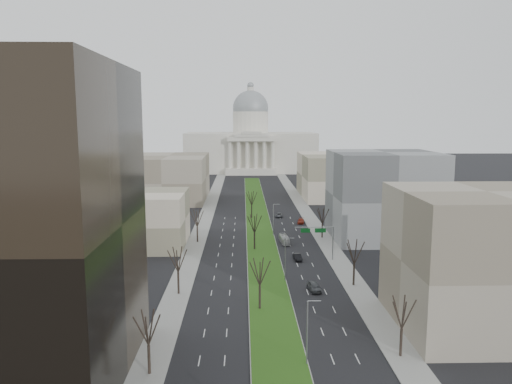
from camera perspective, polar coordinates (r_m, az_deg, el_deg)
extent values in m
plane|color=black|center=(166.80, 0.19, -3.02)|extent=(600.00, 600.00, 0.00)
cube|color=#999993|center=(165.80, 0.20, -3.06)|extent=(8.00, 222.00, 0.15)
cube|color=#244B14|center=(165.78, 0.20, -3.03)|extent=(7.70, 221.70, 0.06)
cube|color=gray|center=(142.86, -6.57, -5.01)|extent=(5.00, 330.00, 0.15)
cube|color=gray|center=(144.04, 7.49, -4.91)|extent=(5.00, 330.00, 0.15)
cube|color=beige|center=(314.13, -0.62, 4.61)|extent=(80.00, 40.00, 24.00)
cube|color=beige|center=(292.09, -0.55, 2.34)|extent=(30.00, 6.00, 4.00)
cube|color=beige|center=(290.67, -0.55, 6.07)|extent=(28.00, 5.00, 2.50)
cube|color=beige|center=(290.59, -0.55, 6.47)|extent=(20.00, 5.00, 1.80)
cube|color=beige|center=(290.54, -0.55, 6.78)|extent=(12.00, 5.00, 1.60)
cylinder|color=beige|center=(313.42, -0.63, 7.89)|extent=(22.00, 22.00, 14.00)
sphere|color=gray|center=(313.46, -0.63, 9.54)|extent=(22.00, 22.00, 22.00)
cylinder|color=beige|center=(313.85, -0.63, 11.55)|extent=(4.00, 4.00, 4.00)
sphere|color=gray|center=(314.02, -0.63, 12.09)|extent=(4.00, 4.00, 4.00)
cylinder|color=beige|center=(291.25, -3.02, 4.29)|extent=(2.00, 2.00, 16.00)
cylinder|color=beige|center=(291.16, -2.03, 4.30)|extent=(2.00, 2.00, 16.00)
cylinder|color=beige|center=(291.16, -1.04, 4.30)|extent=(2.00, 2.00, 16.00)
cylinder|color=beige|center=(291.24, -0.06, 4.30)|extent=(2.00, 2.00, 16.00)
cylinder|color=beige|center=(291.41, 0.93, 4.30)|extent=(2.00, 2.00, 16.00)
cylinder|color=beige|center=(291.66, 1.91, 4.30)|extent=(2.00, 2.00, 16.00)
cube|color=gray|center=(134.02, -13.62, -3.06)|extent=(26.00, 22.00, 14.00)
cube|color=gray|center=(87.24, 24.47, -7.09)|extent=(26.00, 24.00, 22.00)
cube|color=#5A5D5F|center=(142.43, 14.34, -0.37)|extent=(28.00, 26.00, 24.00)
cube|color=gray|center=(207.02, -9.87, 1.63)|extent=(30.00, 40.00, 18.00)
cube|color=gray|center=(213.53, 9.26, 1.85)|extent=(30.00, 40.00, 18.00)
cylinder|color=black|center=(69.97, -12.12, -18.24)|extent=(0.40, 0.40, 4.08)
cylinder|color=black|center=(97.31, -8.86, -10.27)|extent=(0.40, 0.40, 4.32)
cylinder|color=black|center=(135.58, -6.71, -4.86)|extent=(0.40, 0.40, 4.22)
cylinder|color=black|center=(75.73, 16.24, -16.22)|extent=(0.40, 0.40, 4.13)
cylinder|color=black|center=(102.70, 11.12, -9.29)|extent=(0.40, 0.40, 4.42)
cylinder|color=black|center=(140.67, 7.57, -4.43)|extent=(0.40, 0.40, 4.03)
cylinder|color=black|center=(89.04, 0.44, -11.97)|extent=(0.40, 0.40, 4.32)
cylinder|color=black|center=(127.27, -0.18, -5.67)|extent=(0.40, 0.40, 4.32)
cylinder|color=black|center=(166.33, -0.50, -2.29)|extent=(0.40, 0.40, 4.32)
cylinder|color=gray|center=(70.13, 5.86, -15.80)|extent=(0.20, 0.20, 9.00)
cylinder|color=gray|center=(68.49, 6.68, -12.25)|extent=(1.80, 0.12, 0.12)
cylinder|color=gray|center=(102.85, 3.36, -7.78)|extent=(0.20, 0.20, 9.00)
cylinder|color=gray|center=(101.74, 3.89, -5.28)|extent=(1.80, 0.12, 0.12)
cylinder|color=gray|center=(141.59, 1.99, -3.24)|extent=(0.20, 0.20, 9.00)
cylinder|color=gray|center=(140.78, 2.37, -1.41)|extent=(1.80, 0.12, 0.12)
cylinder|color=gray|center=(118.97, 8.78, -5.86)|extent=(0.24, 0.24, 8.00)
cylinder|color=gray|center=(117.33, 6.66, -4.01)|extent=(9.00, 0.18, 0.18)
cube|color=#0C591E|center=(117.80, 7.37, -4.37)|extent=(2.60, 0.08, 1.00)
cube|color=#0C591E|center=(117.32, 5.67, -4.40)|extent=(2.20, 0.08, 1.00)
imported|color=#44464A|center=(98.99, 6.67, -10.69)|extent=(2.63, 5.25, 1.72)
imported|color=black|center=(118.92, 4.76, -7.42)|extent=(1.99, 4.63, 1.48)
imported|color=maroon|center=(159.41, 5.15, -3.33)|extent=(2.78, 5.16, 1.42)
imported|color=#4C4E54|center=(169.06, 2.63, -2.64)|extent=(2.61, 5.01, 1.35)
imported|color=silver|center=(134.21, 3.26, -5.41)|extent=(2.41, 7.76, 2.13)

